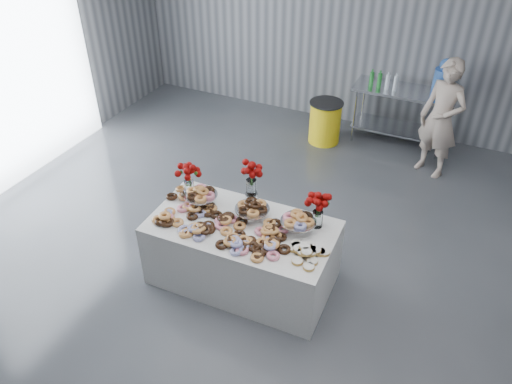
# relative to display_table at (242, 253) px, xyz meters

# --- Properties ---
(ground) EXTENTS (9.00, 9.00, 0.00)m
(ground) POSITION_rel_display_table_xyz_m (0.21, -0.36, -0.38)
(ground) COLOR #3C3F44
(ground) RESTS_ON ground
(room_walls) EXTENTS (8.04, 9.04, 4.02)m
(room_walls) POSITION_rel_display_table_xyz_m (-0.07, -0.29, 2.26)
(room_walls) COLOR gray
(room_walls) RESTS_ON ground
(display_table) EXTENTS (1.92, 1.04, 0.75)m
(display_table) POSITION_rel_display_table_xyz_m (0.00, 0.00, 0.00)
(display_table) COLOR white
(display_table) RESTS_ON ground
(prep_table) EXTENTS (1.50, 0.60, 0.90)m
(prep_table) POSITION_rel_display_table_xyz_m (0.86, 3.74, 0.24)
(prep_table) COLOR silver
(prep_table) RESTS_ON ground
(donut_mounds) EXTENTS (1.82, 0.84, 0.09)m
(donut_mounds) POSITION_rel_display_table_xyz_m (-0.00, -0.05, 0.42)
(donut_mounds) COLOR #D5804E
(donut_mounds) RESTS_ON display_table
(cake_stand_left) EXTENTS (0.36, 0.36, 0.17)m
(cake_stand_left) POSITION_rel_display_table_xyz_m (-0.55, 0.14, 0.52)
(cake_stand_left) COLOR silver
(cake_stand_left) RESTS_ON display_table
(cake_stand_mid) EXTENTS (0.36, 0.36, 0.17)m
(cake_stand_mid) POSITION_rel_display_table_xyz_m (0.05, 0.15, 0.52)
(cake_stand_mid) COLOR silver
(cake_stand_mid) RESTS_ON display_table
(cake_stand_right) EXTENTS (0.36, 0.36, 0.17)m
(cake_stand_right) POSITION_rel_display_table_xyz_m (0.55, 0.16, 0.52)
(cake_stand_right) COLOR silver
(cake_stand_right) RESTS_ON display_table
(danish_pile) EXTENTS (0.48, 0.48, 0.11)m
(danish_pile) POSITION_rel_display_table_xyz_m (0.75, -0.13, 0.43)
(danish_pile) COLOR white
(danish_pile) RESTS_ON display_table
(bouquet_left) EXTENTS (0.26, 0.26, 0.42)m
(bouquet_left) POSITION_rel_display_table_xyz_m (-0.76, 0.23, 0.67)
(bouquet_left) COLOR white
(bouquet_left) RESTS_ON display_table
(bouquet_right) EXTENTS (0.26, 0.26, 0.42)m
(bouquet_right) POSITION_rel_display_table_xyz_m (0.69, 0.32, 0.67)
(bouquet_right) COLOR white
(bouquet_right) RESTS_ON display_table
(bouquet_center) EXTENTS (0.26, 0.26, 0.57)m
(bouquet_center) POSITION_rel_display_table_xyz_m (-0.06, 0.35, 0.75)
(bouquet_center) COLOR silver
(bouquet_center) RESTS_ON display_table
(water_jug) EXTENTS (0.28, 0.28, 0.55)m
(water_jug) POSITION_rel_display_table_xyz_m (1.36, 3.74, 0.77)
(water_jug) COLOR #417CE0
(water_jug) RESTS_ON prep_table
(drink_bottles) EXTENTS (0.54, 0.08, 0.27)m
(drink_bottles) POSITION_rel_display_table_xyz_m (0.54, 3.64, 0.66)
(drink_bottles) COLOR #268C33
(drink_bottles) RESTS_ON prep_table
(person) EXTENTS (0.73, 0.62, 1.68)m
(person) POSITION_rel_display_table_xyz_m (1.49, 3.10, 0.47)
(person) COLOR #CC8C93
(person) RESTS_ON ground
(trash_barrel) EXTENTS (0.52, 0.52, 0.67)m
(trash_barrel) POSITION_rel_display_table_xyz_m (-0.19, 3.30, -0.04)
(trash_barrel) COLOR yellow
(trash_barrel) RESTS_ON ground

